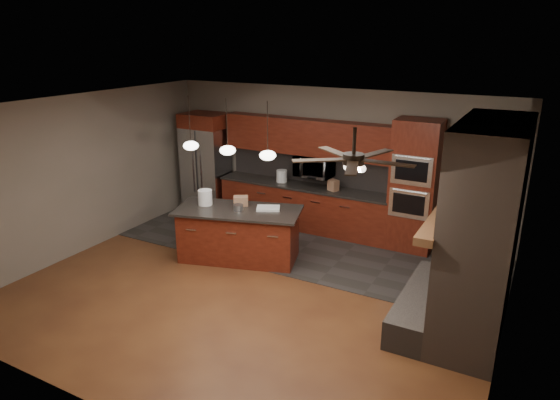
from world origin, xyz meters
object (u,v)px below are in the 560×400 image
Objects in this scene: refrigerator at (207,163)px; counter_bucket at (282,176)px; kitchen_island at (239,234)px; counter_box at (333,185)px; oven_tower at (414,186)px; cardboard_box at (241,201)px; microwave at (314,166)px; paint_can at (238,207)px; white_bucket at (205,197)px; paint_tray at (268,208)px.

counter_bucket is (1.81, 0.08, -0.06)m from refrigerator.
counter_box is (0.98, 1.83, 0.54)m from kitchen_island.
oven_tower is 3.08m from cardboard_box.
microwave is at bearing 178.34° from oven_tower.
oven_tower is 3.14m from paint_can.
refrigerator reaches higher than kitchen_island.
white_bucket is at bearing -148.35° from oven_tower.
cardboard_box is at bearing -98.23° from counter_box.
kitchen_island is 8.75× the size of white_bucket.
counter_bucket reaches higher than paint_can.
refrigerator is at bearing -177.43° from counter_bucket.
microwave is 2.94× the size of cardboard_box.
counter_bucket reaches higher than cardboard_box.
refrigerator reaches higher than microwave.
white_bucket is 1.25× the size of counter_box.
oven_tower is 9.67× the size of counter_bucket.
kitchen_island is (-0.53, -1.93, -0.83)m from microwave.
counter_box is (1.15, -0.05, -0.02)m from counter_bucket.
paint_can is 2.11m from counter_box.
counter_box is at bearing -178.40° from oven_tower.
refrigerator is 5.59× the size of paint_tray.
refrigerator is 2.88m from paint_tray.
counter_bucket is (-0.20, 1.93, 0.05)m from paint_can.
refrigerator is (-4.48, -0.07, -0.10)m from oven_tower.
white_bucket is 1.14m from paint_tray.
microwave reaches higher than white_bucket.
counter_bucket is at bearing 84.20° from paint_tray.
microwave is (-1.98, 0.06, 0.11)m from oven_tower.
kitchen_island is 5.95× the size of paint_tray.
paint_can is (0.04, -0.05, 0.51)m from kitchen_island.
counter_box is (0.45, -0.10, -0.29)m from microwave.
white_bucket reaches higher than paint_can.
paint_can is at bearing -142.12° from oven_tower.
refrigerator is 2.29m from white_bucket.
microwave reaches higher than counter_bucket.
counter_box reaches higher than paint_tray.
refrigerator reaches higher than counter_box.
kitchen_island is at bearing -101.68° from cardboard_box.
white_bucket is (-0.64, -0.06, 0.59)m from kitchen_island.
white_bucket is 0.63m from cardboard_box.
microwave is 4.53× the size of paint_can.
kitchen_island is at bearing -42.45° from refrigerator.
refrigerator is at bearing 121.14° from kitchen_island.
oven_tower is 1.98m from microwave.
paint_tray is at bearing -83.70° from counter_box.
refrigerator is 0.94× the size of kitchen_island.
white_bucket reaches higher than paint_tray.
counter_bucket is (-0.70, -0.05, -0.28)m from microwave.
paint_can is at bearing -171.01° from paint_tray.
oven_tower reaches higher than cardboard_box.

